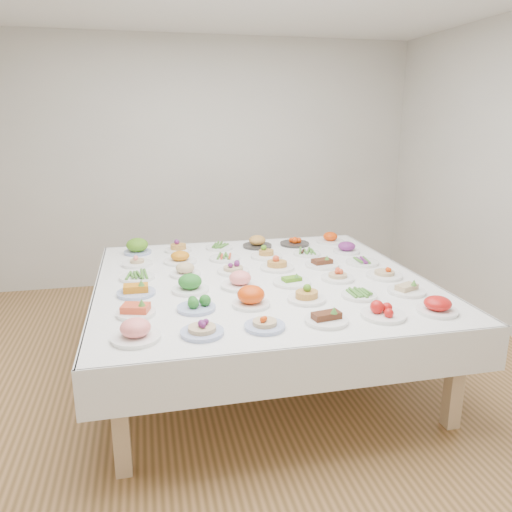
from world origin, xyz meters
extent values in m
plane|color=#A77645|center=(0.00, 0.00, 0.00)|extent=(5.00, 5.00, 0.00)
cube|color=silver|center=(0.00, 2.50, 1.40)|extent=(5.00, 0.02, 2.80)
cube|color=silver|center=(0.00, -2.50, 1.40)|extent=(5.00, 0.02, 2.80)
cube|color=white|center=(0.14, 0.11, 0.72)|extent=(2.39, 2.39, 0.06)
cube|color=white|center=(0.14, 1.31, 0.61)|extent=(2.41, 0.02, 0.28)
cube|color=white|center=(0.14, -1.08, 0.61)|extent=(2.41, 0.02, 0.28)
cube|color=white|center=(1.33, 0.11, 0.61)|extent=(0.02, 2.41, 0.28)
cube|color=white|center=(-1.06, 0.11, 0.61)|extent=(0.02, 2.41, 0.28)
cube|color=tan|center=(-0.88, -0.90, 0.34)|extent=(0.09, 0.09, 0.69)
cube|color=tan|center=(1.15, -0.90, 0.34)|extent=(0.09, 0.09, 0.69)
cube|color=tan|center=(-0.88, 1.13, 0.34)|extent=(0.09, 0.09, 0.69)
cube|color=tan|center=(1.15, 1.13, 0.34)|extent=(0.09, 0.09, 0.69)
cylinder|color=white|center=(-0.77, -0.79, 0.76)|extent=(0.27, 0.27, 0.02)
cylinder|color=#4C66B2|center=(-0.41, -0.81, 0.76)|extent=(0.24, 0.24, 0.02)
cylinder|color=#4C66B2|center=(-0.05, -0.80, 0.76)|extent=(0.23, 0.23, 0.02)
cylinder|color=white|center=(0.32, -0.80, 0.76)|extent=(0.25, 0.25, 0.02)
cylinder|color=white|center=(0.69, -0.79, 0.76)|extent=(0.27, 0.27, 0.02)
cylinder|color=white|center=(1.04, -0.80, 0.76)|extent=(0.25, 0.25, 0.02)
cylinder|color=white|center=(-0.77, -0.43, 0.76)|extent=(0.23, 0.23, 0.02)
cylinder|color=#4C66B2|center=(-0.40, -0.43, 0.76)|extent=(0.24, 0.24, 0.02)
cylinder|color=white|center=(-0.05, -0.44, 0.76)|extent=(0.24, 0.24, 0.02)
cylinder|color=white|center=(0.32, -0.43, 0.76)|extent=(0.25, 0.25, 0.02)
cylinder|color=white|center=(0.69, -0.44, 0.76)|extent=(0.23, 0.23, 0.02)
cylinder|color=white|center=(1.04, -0.43, 0.76)|extent=(0.25, 0.25, 0.02)
cylinder|color=#4C66B2|center=(-0.77, -0.06, 0.76)|extent=(0.26, 0.26, 0.02)
cylinder|color=white|center=(-0.40, -0.07, 0.76)|extent=(0.25, 0.25, 0.02)
cylinder|color=white|center=(-0.05, -0.06, 0.76)|extent=(0.27, 0.27, 0.02)
cylinder|color=white|center=(0.33, -0.07, 0.76)|extent=(0.27, 0.27, 0.02)
cylinder|color=white|center=(0.69, -0.06, 0.76)|extent=(0.24, 0.24, 0.02)
cylinder|color=white|center=(1.05, -0.08, 0.76)|extent=(0.26, 0.26, 0.02)
cylinder|color=white|center=(-0.76, 0.29, 0.76)|extent=(0.25, 0.25, 0.02)
cylinder|color=white|center=(-0.41, 0.30, 0.76)|extent=(0.23, 0.23, 0.02)
cylinder|color=white|center=(-0.04, 0.29, 0.76)|extent=(0.24, 0.24, 0.02)
cylinder|color=white|center=(0.32, 0.30, 0.76)|extent=(0.26, 0.26, 0.02)
cylinder|color=white|center=(0.70, 0.30, 0.76)|extent=(0.27, 0.27, 0.02)
cylinder|color=white|center=(1.04, 0.29, 0.76)|extent=(0.26, 0.26, 0.02)
cylinder|color=white|center=(-0.77, 0.66, 0.76)|extent=(0.24, 0.24, 0.02)
cylinder|color=white|center=(-0.42, 0.66, 0.76)|extent=(0.27, 0.27, 0.02)
cylinder|color=white|center=(-0.04, 0.66, 0.76)|extent=(0.26, 0.26, 0.02)
cylinder|color=white|center=(0.32, 0.65, 0.76)|extent=(0.26, 0.26, 0.02)
cylinder|color=white|center=(0.69, 0.66, 0.76)|extent=(0.23, 0.23, 0.02)
cylinder|color=white|center=(1.06, 0.66, 0.76)|extent=(0.23, 0.23, 0.02)
cylinder|color=#4C66B2|center=(-0.76, 1.03, 0.76)|extent=(0.24, 0.24, 0.02)
cylinder|color=white|center=(-0.40, 1.03, 0.76)|extent=(0.24, 0.24, 0.02)
cylinder|color=white|center=(-0.03, 1.04, 0.76)|extent=(0.24, 0.24, 0.02)
cylinder|color=#2D2B28|center=(0.32, 1.02, 0.76)|extent=(0.26, 0.26, 0.02)
cylinder|color=#2D2B28|center=(0.68, 1.02, 0.76)|extent=(0.27, 0.27, 0.02)
cylinder|color=white|center=(1.05, 1.04, 0.76)|extent=(0.26, 0.26, 0.02)
camera|label=1|loc=(-0.68, -3.36, 1.91)|focal=35.00mm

